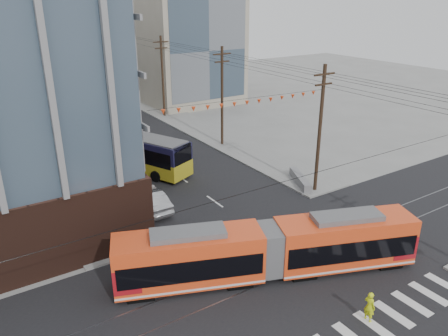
{
  "coord_description": "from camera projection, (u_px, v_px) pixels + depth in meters",
  "views": [
    {
      "loc": [
        -17.27,
        -13.87,
        16.13
      ],
      "look_at": [
        -0.83,
        11.32,
        4.1
      ],
      "focal_mm": 35.0,
      "sensor_mm": 36.0,
      "label": 1
    }
  ],
  "objects": [
    {
      "name": "jersey_barrier",
      "position": [
        300.0,
        180.0,
        39.48
      ],
      "size": [
        2.77,
        4.46,
        0.89
      ],
      "primitive_type": "cube",
      "rotation": [
        0.0,
        0.0,
        -0.43
      ],
      "color": "gray",
      "rests_on": "ground"
    },
    {
      "name": "parked_car_grey",
      "position": [
        96.0,
        164.0,
        42.52
      ],
      "size": [
        3.96,
        5.62,
        1.42
      ],
      "primitive_type": "imported",
      "rotation": [
        0.0,
        0.0,
        3.49
      ],
      "color": "#595A60",
      "rests_on": "ground"
    },
    {
      "name": "city_bus",
      "position": [
        131.0,
        150.0,
        42.87
      ],
      "size": [
        7.83,
        13.07,
        3.69
      ],
      "primitive_type": null,
      "rotation": [
        0.0,
        0.0,
        0.41
      ],
      "color": "black",
      "rests_on": "ground"
    },
    {
      "name": "parked_car_silver",
      "position": [
        150.0,
        200.0,
        34.74
      ],
      "size": [
        1.79,
        5.07,
        1.67
      ],
      "primitive_type": "imported",
      "rotation": [
        0.0,
        0.0,
        3.15
      ],
      "color": "#A7A8AB",
      "rests_on": "ground"
    },
    {
      "name": "streetcar",
      "position": [
        269.0,
        250.0,
        26.3
      ],
      "size": [
        18.05,
        9.11,
        3.54
      ],
      "primitive_type": null,
      "rotation": [
        0.0,
        0.0,
        -0.37
      ],
      "color": "#EA451A",
      "rests_on": "ground"
    },
    {
      "name": "ground",
      "position": [
        341.0,
        290.0,
        25.54
      ],
      "size": [
        160.0,
        160.0,
        0.0
      ],
      "primitive_type": "plane",
      "color": "slate"
    },
    {
      "name": "pedestrian",
      "position": [
        369.0,
        306.0,
        22.88
      ],
      "size": [
        0.45,
        0.66,
        1.77
      ],
      "primitive_type": "imported",
      "rotation": [
        0.0,
        0.0,
        1.61
      ],
      "color": "#D4E714",
      "rests_on": "ground"
    },
    {
      "name": "bg_bldg_ne_far",
      "position": [
        146.0,
        44.0,
        84.95
      ],
      "size": [
        16.0,
        16.0,
        14.0
      ],
      "primitive_type": "cube",
      "color": "#8C99A5",
      "rests_on": "ground"
    },
    {
      "name": "bg_bldg_ne_near",
      "position": [
        186.0,
        50.0,
        68.02
      ],
      "size": [
        14.0,
        14.0,
        16.0
      ],
      "primitive_type": "cube",
      "color": "gray",
      "rests_on": "ground"
    },
    {
      "name": "utility_pole_far",
      "position": [
        123.0,
        64.0,
        71.36
      ],
      "size": [
        0.3,
        0.3,
        11.0
      ],
      "primitive_type": "cylinder",
      "color": "black",
      "rests_on": "ground"
    },
    {
      "name": "parked_car_white",
      "position": [
        145.0,
        195.0,
        35.75
      ],
      "size": [
        3.5,
        5.71,
        1.54
      ],
      "primitive_type": "imported",
      "rotation": [
        0.0,
        0.0,
        2.87
      ],
      "color": "silver",
      "rests_on": "ground"
    }
  ]
}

